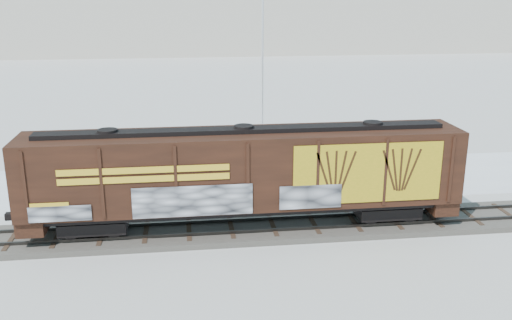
{
  "coord_description": "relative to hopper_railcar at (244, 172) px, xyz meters",
  "views": [
    {
      "loc": [
        -4.06,
        -25.0,
        11.08
      ],
      "look_at": [
        -0.42,
        3.0,
        2.69
      ],
      "focal_mm": 40.0,
      "sensor_mm": 36.0,
      "label": 1
    }
  ],
  "objects": [
    {
      "name": "hopper_railcar",
      "position": [
        0.0,
        0.0,
        0.0
      ],
      "size": [
        20.16,
        3.06,
        4.7
      ],
      "color": "black",
      "rests_on": "rail_track"
    },
    {
      "name": "ground",
      "position": [
        1.36,
        0.01,
        -3.05
      ],
      "size": [
        500.0,
        500.0,
        0.0
      ],
      "primitive_type": "plane",
      "color": "white",
      "rests_on": "ground"
    },
    {
      "name": "car_dark",
      "position": [
        7.9,
        6.65,
        -2.3
      ],
      "size": [
        5.01,
        2.14,
        1.44
      ],
      "primitive_type": "imported",
      "rotation": [
        0.0,
        0.0,
        1.6
      ],
      "color": "#202229",
      "rests_on": "parking_strip"
    },
    {
      "name": "rail_track",
      "position": [
        1.36,
        0.01,
        -2.9
      ],
      "size": [
        50.0,
        3.4,
        0.43
      ],
      "color": "#59544C",
      "rests_on": "ground"
    },
    {
      "name": "car_silver",
      "position": [
        -9.18,
        7.23,
        -2.3
      ],
      "size": [
        4.35,
        2.09,
        1.43
      ],
      "primitive_type": "imported",
      "rotation": [
        0.0,
        0.0,
        1.67
      ],
      "color": "#A1A3A8",
      "rests_on": "parking_strip"
    },
    {
      "name": "car_white",
      "position": [
        -1.61,
        6.75,
        -2.28
      ],
      "size": [
        4.76,
        2.6,
        1.49
      ],
      "primitive_type": "imported",
      "rotation": [
        0.0,
        0.0,
        1.33
      ],
      "color": "white",
      "rests_on": "parking_strip"
    },
    {
      "name": "parking_strip",
      "position": [
        1.36,
        7.51,
        -3.04
      ],
      "size": [
        40.0,
        8.0,
        0.03
      ],
      "primitive_type": "cube",
      "color": "white",
      "rests_on": "ground"
    },
    {
      "name": "flagpole",
      "position": [
        2.72,
        12.54,
        1.73
      ],
      "size": [
        2.3,
        0.9,
        12.7
      ],
      "color": "silver",
      "rests_on": "ground"
    }
  ]
}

